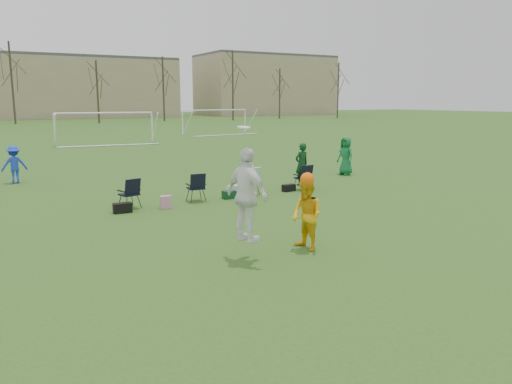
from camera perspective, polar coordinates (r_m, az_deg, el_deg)
ground at (r=9.44m, az=1.72°, el=-10.51°), size 260.00×260.00×0.00m
fielder_blue at (r=22.81m, az=-25.91°, el=2.85°), size 1.03×0.63×1.54m
fielder_green_far at (r=23.15m, az=10.21°, el=4.09°), size 0.66×0.92×1.74m
center_contest at (r=10.80m, az=1.88°, el=-1.29°), size 2.26×1.26×2.85m
sideline_setup at (r=17.69m, az=-2.00°, el=1.22°), size 7.65×1.46×1.77m
goal_mid at (r=40.51m, az=-16.89°, el=7.97°), size 7.40×0.63×2.46m
goal_right at (r=50.00m, az=-4.69°, el=8.78°), size 7.35×1.14×2.46m
tree_line at (r=77.59m, az=-25.83°, el=10.72°), size 110.28×3.28×11.40m
building_row at (r=104.22m, az=-23.11°, el=11.09°), size 126.00×16.00×13.00m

